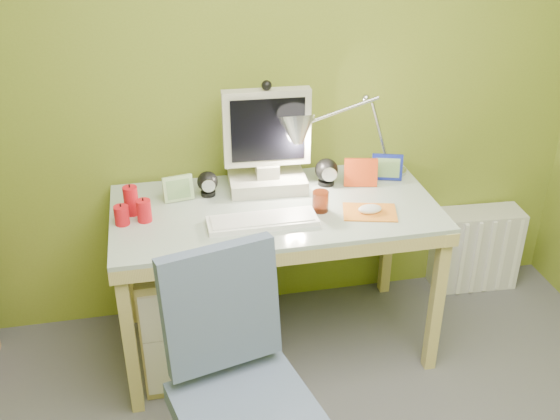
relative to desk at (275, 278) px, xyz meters
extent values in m
cube|color=olive|center=(-0.02, 0.37, 0.83)|extent=(3.20, 0.01, 2.40)
cube|color=white|center=(-0.08, -0.14, 0.38)|extent=(0.45, 0.15, 0.02)
cube|color=orange|center=(0.38, -0.14, 0.38)|extent=(0.26, 0.21, 0.01)
ellipsoid|color=white|center=(0.38, -0.14, 0.39)|extent=(0.11, 0.08, 0.03)
cylinder|color=maroon|center=(0.18, -0.08, 0.42)|extent=(0.08, 0.08, 0.09)
cube|color=red|center=(0.42, 0.12, 0.44)|extent=(0.15, 0.05, 0.13)
cube|color=navy|center=(0.56, 0.16, 0.43)|extent=(0.14, 0.06, 0.12)
cube|color=#A7CC8C|center=(-0.40, 0.14, 0.43)|extent=(0.13, 0.04, 0.11)
cube|color=silver|center=(1.14, 0.27, -0.15)|extent=(0.45, 0.20, 0.45)
camera|label=1|loc=(-0.47, -2.43, 1.70)|focal=42.00mm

